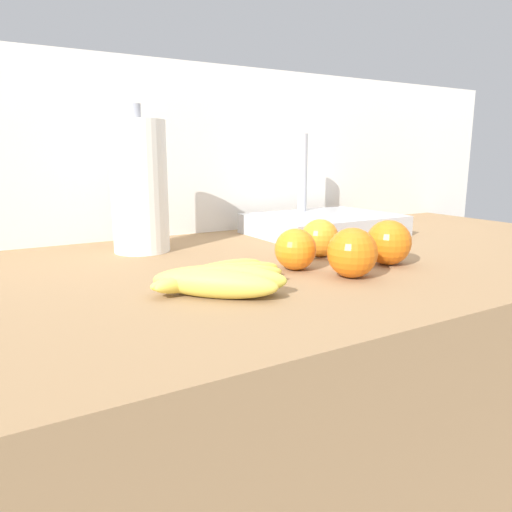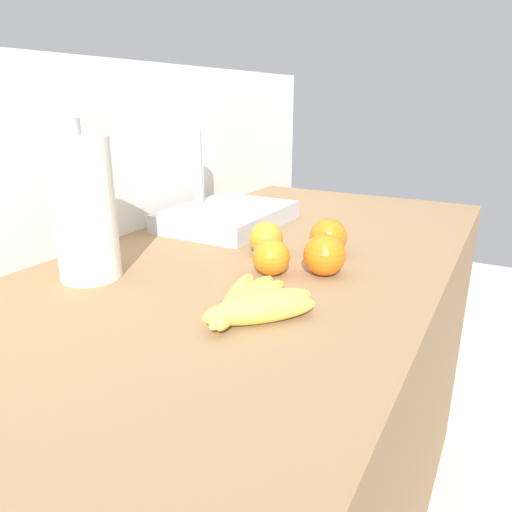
{
  "view_description": "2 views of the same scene",
  "coord_description": "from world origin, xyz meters",
  "px_view_note": "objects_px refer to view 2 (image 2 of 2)",
  "views": [
    {
      "loc": [
        -0.57,
        -0.74,
        1.08
      ],
      "look_at": [
        -0.19,
        -0.1,
        0.93
      ],
      "focal_mm": 33.83,
      "sensor_mm": 36.0,
      "label": 1
    },
    {
      "loc": [
        -0.86,
        -0.46,
        1.21
      ],
      "look_at": [
        -0.25,
        -0.12,
        0.98
      ],
      "focal_mm": 33.11,
      "sensor_mm": 36.0,
      "label": 2
    }
  ],
  "objects_px": {
    "orange_far_right": "(266,238)",
    "orange_center": "(271,257)",
    "orange_back_left": "(328,237)",
    "banana_bunch": "(251,304)",
    "sink_basin": "(227,215)",
    "orange_front": "(325,255)",
    "paper_towel_roll": "(84,210)"
  },
  "relations": [
    {
      "from": "orange_far_right",
      "to": "orange_front",
      "type": "height_order",
      "value": "orange_front"
    },
    {
      "from": "banana_bunch",
      "to": "orange_back_left",
      "type": "xyz_separation_m",
      "value": [
        0.34,
        0.0,
        0.02
      ]
    },
    {
      "from": "orange_center",
      "to": "paper_towel_roll",
      "type": "bearing_deg",
      "value": 120.88
    },
    {
      "from": "orange_center",
      "to": "paper_towel_roll",
      "type": "height_order",
      "value": "paper_towel_roll"
    },
    {
      "from": "orange_center",
      "to": "paper_towel_roll",
      "type": "relative_size",
      "value": 0.25
    },
    {
      "from": "banana_bunch",
      "to": "orange_center",
      "type": "height_order",
      "value": "orange_center"
    },
    {
      "from": "banana_bunch",
      "to": "orange_far_right",
      "type": "bearing_deg",
      "value": 23.15
    },
    {
      "from": "paper_towel_roll",
      "to": "sink_basin",
      "type": "height_order",
      "value": "paper_towel_roll"
    },
    {
      "from": "orange_front",
      "to": "sink_basin",
      "type": "relative_size",
      "value": 0.24
    },
    {
      "from": "orange_far_right",
      "to": "orange_center",
      "type": "height_order",
      "value": "orange_far_right"
    },
    {
      "from": "paper_towel_roll",
      "to": "orange_center",
      "type": "bearing_deg",
      "value": -59.12
    },
    {
      "from": "orange_front",
      "to": "orange_center",
      "type": "bearing_deg",
      "value": 118.24
    },
    {
      "from": "orange_back_left",
      "to": "paper_towel_roll",
      "type": "height_order",
      "value": "paper_towel_roll"
    },
    {
      "from": "orange_back_left",
      "to": "sink_basin",
      "type": "distance_m",
      "value": 0.35
    },
    {
      "from": "orange_far_right",
      "to": "paper_towel_roll",
      "type": "distance_m",
      "value": 0.38
    },
    {
      "from": "orange_far_right",
      "to": "sink_basin",
      "type": "height_order",
      "value": "sink_basin"
    },
    {
      "from": "orange_center",
      "to": "sink_basin",
      "type": "relative_size",
      "value": 0.21
    },
    {
      "from": "orange_front",
      "to": "orange_center",
      "type": "height_order",
      "value": "orange_front"
    },
    {
      "from": "banana_bunch",
      "to": "orange_back_left",
      "type": "height_order",
      "value": "orange_back_left"
    },
    {
      "from": "banana_bunch",
      "to": "paper_towel_roll",
      "type": "xyz_separation_m",
      "value": [
        0.0,
        0.35,
        0.11
      ]
    },
    {
      "from": "banana_bunch",
      "to": "sink_basin",
      "type": "bearing_deg",
      "value": 35.9
    },
    {
      "from": "banana_bunch",
      "to": "sink_basin",
      "type": "height_order",
      "value": "sink_basin"
    },
    {
      "from": "orange_back_left",
      "to": "sink_basin",
      "type": "height_order",
      "value": "sink_basin"
    },
    {
      "from": "orange_back_left",
      "to": "orange_far_right",
      "type": "relative_size",
      "value": 1.1
    },
    {
      "from": "orange_back_left",
      "to": "paper_towel_roll",
      "type": "bearing_deg",
      "value": 134.66
    },
    {
      "from": "banana_bunch",
      "to": "orange_front",
      "type": "bearing_deg",
      "value": -8.88
    },
    {
      "from": "banana_bunch",
      "to": "orange_front",
      "type": "relative_size",
      "value": 2.72
    },
    {
      "from": "orange_far_right",
      "to": "orange_back_left",
      "type": "bearing_deg",
      "value": -62.06
    },
    {
      "from": "sink_basin",
      "to": "orange_front",
      "type": "bearing_deg",
      "value": -122.26
    },
    {
      "from": "orange_back_left",
      "to": "paper_towel_roll",
      "type": "distance_m",
      "value": 0.5
    },
    {
      "from": "orange_far_right",
      "to": "paper_towel_roll",
      "type": "relative_size",
      "value": 0.25
    },
    {
      "from": "banana_bunch",
      "to": "orange_front",
      "type": "distance_m",
      "value": 0.23
    }
  ]
}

